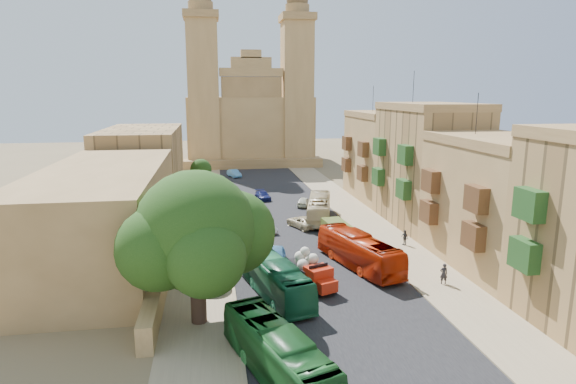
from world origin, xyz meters
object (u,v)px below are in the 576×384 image
object	(u,v)px
car_blue_b	(234,173)
street_tree_b	(197,202)
street_tree_c	(199,186)
street_tree_d	(201,170)
bus_red_east	(359,251)
pedestrian_c	(405,238)
olive_pickup	(337,232)
car_dkblue	(263,195)
car_white_b	(304,202)
bus_green_north	(275,278)
street_tree_a	(194,240)
bus_green_south	(277,353)
red_truck	(310,270)
bus_cream_east	(319,209)
pedestrian_a	(444,274)
car_cream	(302,222)
car_white_a	(269,227)
ficus_tree	(197,234)
church	(249,118)
car_blue_a	(277,256)

from	to	relation	value
car_blue_b	street_tree_b	bearing A→B (deg)	-117.08
street_tree_c	street_tree_b	bearing A→B (deg)	-90.00
street_tree_b	street_tree_d	xyz separation A→B (m)	(0.00, 24.00, -0.35)
bus_red_east	street_tree_d	bearing A→B (deg)	-84.33
bus_red_east	pedestrian_c	size ratio (longest dim) A/B	6.85
street_tree_b	olive_pickup	size ratio (longest dim) A/B	1.15
car_dkblue	car_white_b	xyz separation A→B (m)	(4.98, -4.89, 0.02)
bus_green_north	bus_red_east	size ratio (longest dim) A/B	0.95
street_tree_a	street_tree_c	size ratio (longest dim) A/B	1.04
bus_green_south	street_tree_b	bearing A→B (deg)	81.49
red_truck	bus_cream_east	size ratio (longest dim) A/B	0.53
pedestrian_c	bus_green_south	bearing A→B (deg)	-57.37
bus_red_east	car_blue_b	distance (m)	48.58
pedestrian_a	car_cream	bearing A→B (deg)	-59.55
red_truck	car_cream	xyz separation A→B (m)	(2.59, 16.73, -0.69)
street_tree_c	car_white_a	xyz separation A→B (m)	(7.57, -11.88, -2.56)
car_dkblue	car_blue_b	size ratio (longest dim) A/B	1.02
red_truck	car_white_a	xyz separation A→B (m)	(-1.40, 15.49, -0.79)
ficus_tree	car_white_b	world-z (taller)	ficus_tree
street_tree_d	car_cream	size ratio (longest dim) A/B	1.09
street_tree_d	olive_pickup	world-z (taller)	street_tree_d
street_tree_c	bus_green_north	size ratio (longest dim) A/B	0.46
bus_red_east	car_dkblue	distance (m)	28.81
bus_red_east	car_white_b	world-z (taller)	bus_red_east
street_tree_a	bus_green_north	size ratio (longest dim) A/B	0.48
street_tree_a	red_truck	distance (m)	9.76
street_tree_d	car_dkblue	distance (m)	11.83
red_truck	car_white_a	size ratio (longest dim) A/B	1.68
bus_green_south	car_dkblue	world-z (taller)	bus_green_south
street_tree_c	car_dkblue	bearing A→B (deg)	27.15
street_tree_a	car_white_a	size ratio (longest dim) A/B	1.48
church	car_white_a	world-z (taller)	church
olive_pickup	bus_green_north	xyz separation A→B (m)	(-8.11, -12.59, 0.46)
street_tree_d	car_white_a	distance (m)	25.20
street_tree_b	car_white_a	world-z (taller)	street_tree_b
ficus_tree	bus_red_east	size ratio (longest dim) A/B	0.97
car_blue_a	car_cream	size ratio (longest dim) A/B	0.89
pedestrian_a	pedestrian_c	bearing A→B (deg)	-88.59
street_tree_d	car_dkblue	size ratio (longest dim) A/B	1.23
bus_red_east	pedestrian_a	bearing A→B (deg)	124.16
street_tree_c	car_blue_a	xyz separation A→B (m)	(7.09, -21.74, -2.40)
olive_pickup	bus_green_south	distance (m)	24.96
street_tree_a	street_tree_d	size ratio (longest dim) A/B	0.96
street_tree_d	pedestrian_a	size ratio (longest dim) A/B	2.95
ficus_tree	olive_pickup	world-z (taller)	ficus_tree
bus_green_south	bus_green_north	distance (m)	10.61
church	pedestrian_c	distance (m)	62.66
street_tree_b	bus_red_east	size ratio (longest dim) A/B	0.53
pedestrian_c	street_tree_d	bearing A→B (deg)	-166.40
pedestrian_a	car_blue_b	bearing A→B (deg)	-68.76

